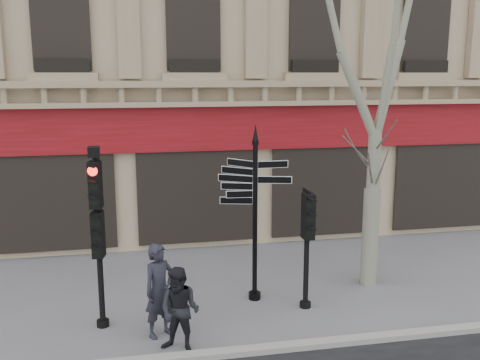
% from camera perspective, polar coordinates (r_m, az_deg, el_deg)
% --- Properties ---
extents(ground, '(80.00, 80.00, 0.00)m').
position_cam_1_polar(ground, '(11.67, -1.75, -14.84)').
color(ground, slate).
rests_on(ground, ground).
extents(kerb, '(80.00, 0.25, 0.12)m').
position_cam_1_polar(kerb, '(10.42, -0.43, -17.88)').
color(kerb, gray).
rests_on(kerb, ground).
extents(fingerpost, '(2.25, 2.25, 4.07)m').
position_cam_1_polar(fingerpost, '(11.87, 1.63, -0.41)').
color(fingerpost, black).
rests_on(fingerpost, ground).
extents(traffic_signal_main, '(0.46, 0.37, 3.75)m').
position_cam_1_polar(traffic_signal_main, '(11.00, -14.99, -3.69)').
color(traffic_signal_main, black).
rests_on(traffic_signal_main, ground).
extents(traffic_signal_secondary, '(0.44, 0.32, 2.61)m').
position_cam_1_polar(traffic_signal_secondary, '(11.75, 7.18, -5.18)').
color(traffic_signal_secondary, black).
rests_on(traffic_signal_secondary, ground).
extents(plane_tree, '(3.52, 3.52, 9.34)m').
position_cam_1_polar(plane_tree, '(12.98, 14.86, 17.22)').
color(plane_tree, gray).
rests_on(plane_tree, ground).
extents(pedestrian_a, '(0.83, 0.76, 1.90)m').
position_cam_1_polar(pedestrian_a, '(10.85, -8.58, -11.56)').
color(pedestrian_a, black).
rests_on(pedestrian_a, ground).
extents(pedestrian_b, '(1.00, 0.94, 1.64)m').
position_cam_1_polar(pedestrian_b, '(10.26, -6.44, -13.66)').
color(pedestrian_b, black).
rests_on(pedestrian_b, ground).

